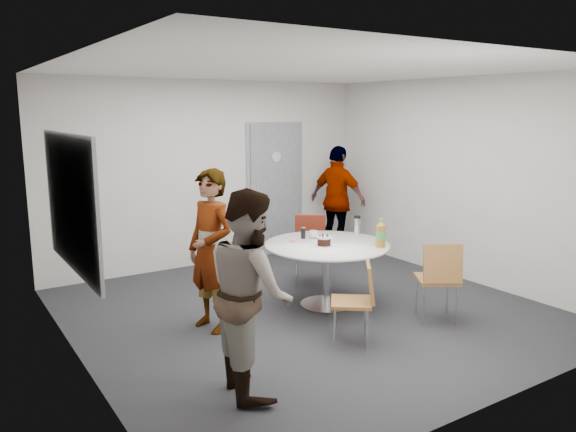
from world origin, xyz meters
TOP-DOWN VIEW (x-y plane):
  - floor at (0.00, 0.00)m, footprint 5.00×5.00m
  - ceiling at (0.00, 0.00)m, footprint 5.00×5.00m
  - wall_back at (0.00, 2.50)m, footprint 5.00×0.00m
  - wall_left at (-2.50, 0.00)m, footprint 0.00×5.00m
  - wall_right at (2.50, 0.00)m, footprint 0.00×5.00m
  - wall_front at (0.00, -2.50)m, footprint 5.00×0.00m
  - door at (1.10, 2.48)m, footprint 1.02×0.17m
  - whiteboard at (-2.46, 0.20)m, footprint 0.04×1.90m
  - table at (0.32, 0.01)m, footprint 1.44×1.44m
  - chair_near_left at (-0.09, -1.01)m, footprint 0.56×0.56m
  - chair_near_right at (0.97, -1.06)m, footprint 0.61×0.62m
  - chair_far at (0.67, 0.91)m, footprint 0.61×0.62m
  - person_main at (-1.14, 0.12)m, footprint 0.53×0.69m
  - person_left at (-1.44, -1.24)m, footprint 0.78×0.92m
  - person_right at (1.95, 1.95)m, footprint 0.69×1.09m

SIDE VIEW (x-z plane):
  - floor at x=0.00m, z-range 0.00..0.00m
  - chair_near_left at x=-0.09m, z-range 0.09..0.90m
  - chair_near_right at x=0.97m, z-range 0.10..1.00m
  - chair_far at x=0.67m, z-range 0.10..1.00m
  - table at x=0.32m, z-range 0.11..1.19m
  - person_left at x=-1.44m, z-range 0.00..1.67m
  - person_main at x=-1.14m, z-range 0.00..1.69m
  - person_right at x=1.95m, z-range 0.00..1.72m
  - door at x=1.10m, z-range -0.03..2.09m
  - wall_back at x=0.00m, z-range -1.15..3.85m
  - wall_left at x=-2.50m, z-range -1.15..3.85m
  - wall_right at x=2.50m, z-range -1.15..3.85m
  - wall_front at x=0.00m, z-range -1.15..3.85m
  - whiteboard at x=-2.46m, z-range 0.82..2.08m
  - ceiling at x=0.00m, z-range 2.70..2.70m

